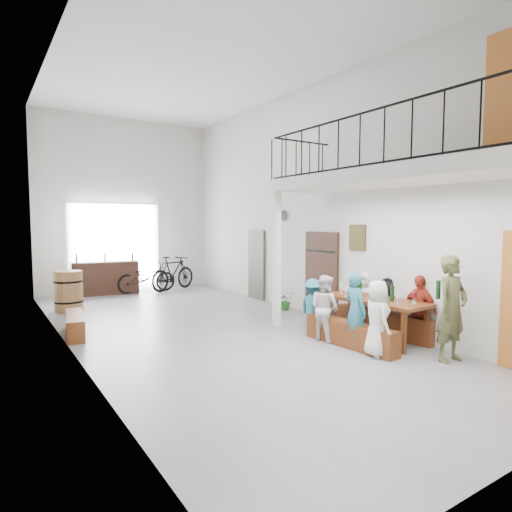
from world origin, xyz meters
TOP-DOWN VIEW (x-y plane):
  - floor at (0.00, 0.00)m, footprint 12.00×12.00m
  - room_walls at (0.00, 0.00)m, footprint 12.00×12.00m
  - gateway_portal at (-0.40, 5.94)m, footprint 2.80×0.08m
  - right_wall_decor at (2.70, -1.87)m, footprint 0.07×8.28m
  - balcony at (1.98, -3.13)m, footprint 1.52×5.62m
  - tasting_table at (2.20, -2.36)m, footprint 0.98×2.08m
  - bench_inner at (1.49, -2.44)m, footprint 0.42×1.94m
  - bench_wall at (2.57, -2.26)m, footprint 0.55×2.10m
  - tableware at (2.23, -2.14)m, footprint 0.61×1.60m
  - side_bench at (-2.50, 1.07)m, footprint 0.53×1.49m
  - oak_barrel at (-2.19, 3.58)m, footprint 0.69×0.69m
  - serving_counter at (-0.79, 5.65)m, footprint 1.98×0.81m
  - counter_bottles at (-0.79, 5.64)m, footprint 1.67×0.29m
  - guest_left_a at (1.46, -3.08)m, footprint 0.60×0.72m
  - guest_left_b at (1.47, -2.58)m, footprint 0.39×0.54m
  - guest_left_c at (1.39, -1.88)m, footprint 0.52×0.64m
  - guest_left_d at (1.50, -1.41)m, footprint 0.50×0.76m
  - guest_right_a at (2.70, -2.98)m, footprint 0.37×0.76m
  - guest_right_b at (2.77, -2.21)m, footprint 0.41×1.09m
  - guest_right_c at (2.70, -1.62)m, footprint 0.54×0.67m
  - host_standing at (2.26, -3.89)m, footprint 0.63×0.42m
  - potted_plant at (2.45, 0.75)m, footprint 0.53×0.50m
  - bicycle_near at (0.39, 5.32)m, footprint 1.85×0.65m
  - bicycle_far at (1.28, 5.33)m, footprint 1.93×1.22m

SIDE VIEW (x-z plane):
  - floor at x=0.00m, z-range 0.00..0.00m
  - side_bench at x=-2.50m, z-range 0.00..0.41m
  - bench_inner at x=1.49m, z-range 0.00..0.44m
  - potted_plant at x=2.45m, z-range 0.00..0.47m
  - bench_wall at x=2.57m, z-range 0.00..0.48m
  - bicycle_near at x=0.39m, z-range 0.00..0.97m
  - oak_barrel at x=-2.19m, z-range 0.00..1.01m
  - serving_counter at x=-0.79m, z-range 0.00..1.02m
  - guest_left_d at x=1.50m, z-range 0.00..1.11m
  - bicycle_far at x=1.28m, z-range 0.00..1.12m
  - guest_right_b at x=2.77m, z-range 0.00..1.15m
  - guest_right_c at x=2.70m, z-range 0.00..1.18m
  - guest_left_c at x=1.39m, z-range 0.00..1.24m
  - guest_right_a at x=2.70m, z-range 0.00..1.26m
  - guest_left_a at x=1.46m, z-range 0.00..1.27m
  - guest_left_b at x=1.47m, z-range 0.00..1.35m
  - tasting_table at x=2.20m, z-range 0.31..1.10m
  - host_standing at x=2.26m, z-range 0.00..1.70m
  - tableware at x=2.23m, z-range 0.75..1.10m
  - counter_bottles at x=-0.79m, z-range 1.02..1.30m
  - gateway_portal at x=-0.40m, z-range 0.00..2.80m
  - right_wall_decor at x=2.70m, z-range -0.80..4.28m
  - balcony at x=1.98m, z-range 0.97..4.96m
  - room_walls at x=0.00m, z-range -2.45..9.55m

